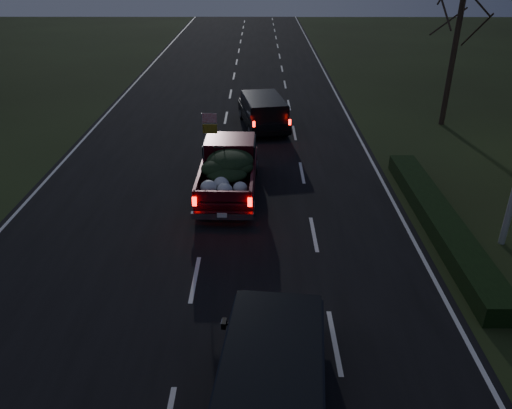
# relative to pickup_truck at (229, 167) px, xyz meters

# --- Properties ---
(ground) EXTENTS (120.00, 120.00, 0.00)m
(ground) POSITION_rel_pickup_truck_xyz_m (-0.67, -5.70, -1.03)
(ground) COLOR black
(ground) RESTS_ON ground
(road_asphalt) EXTENTS (14.00, 120.00, 0.02)m
(road_asphalt) POSITION_rel_pickup_truck_xyz_m (-0.67, -5.70, -1.02)
(road_asphalt) COLOR black
(road_asphalt) RESTS_ON ground
(hedge_row) EXTENTS (1.00, 10.00, 0.60)m
(hedge_row) POSITION_rel_pickup_truck_xyz_m (7.13, -2.70, -0.73)
(hedge_row) COLOR black
(hedge_row) RESTS_ON ground
(bare_tree_far) EXTENTS (3.60, 3.60, 7.00)m
(bare_tree_far) POSITION_rel_pickup_truck_xyz_m (10.83, 8.30, 4.20)
(bare_tree_far) COLOR black
(bare_tree_far) RESTS_ON ground
(pickup_truck) EXTENTS (2.13, 5.29, 2.75)m
(pickup_truck) POSITION_rel_pickup_truck_xyz_m (0.00, 0.00, 0.00)
(pickup_truck) COLOR #3C0810
(pickup_truck) RESTS_ON ground
(lead_suv) EXTENTS (2.71, 4.88, 1.33)m
(lead_suv) POSITION_rel_pickup_truck_xyz_m (1.38, 7.58, -0.03)
(lead_suv) COLOR black
(lead_suv) RESTS_ON ground
(rear_suv) EXTENTS (2.42, 4.85, 1.34)m
(rear_suv) POSITION_rel_pickup_truck_xyz_m (1.41, -10.07, -0.01)
(rear_suv) COLOR black
(rear_suv) RESTS_ON ground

